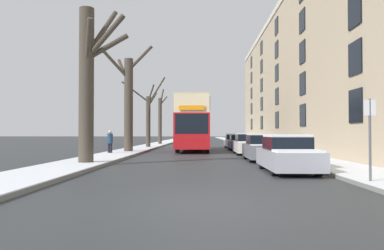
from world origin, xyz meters
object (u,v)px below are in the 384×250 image
object	(u,v)px
bare_tree_left_0	(89,80)
pedestrian_left_sidewalk	(110,142)
bare_tree_left_2	(148,116)
bare_tree_left_3	(160,119)
parked_car_3	(239,143)
parked_car_1	(263,148)
street_sign_post	(370,136)
parked_car_0	(287,155)
bare_tree_left_1	(128,101)
parked_car_2	(248,145)
parked_car_4	(234,141)
double_decker_bus	(193,121)

from	to	relation	value
bare_tree_left_0	pedestrian_left_sidewalk	bearing A→B (deg)	96.94
bare_tree_left_2	bare_tree_left_3	size ratio (longest dim) A/B	0.97
bare_tree_left_3	parked_car_3	size ratio (longest dim) A/B	1.64
pedestrian_left_sidewalk	parked_car_1	bearing A→B (deg)	179.24
bare_tree_left_0	parked_car_3	world-z (taller)	bare_tree_left_0
parked_car_1	street_sign_post	size ratio (longest dim) A/B	1.66
bare_tree_left_0	pedestrian_left_sidewalk	distance (m)	8.61
bare_tree_left_3	parked_car_0	bearing A→B (deg)	-75.36
parked_car_3	pedestrian_left_sidewalk	bearing A→B (deg)	-140.60
bare_tree_left_2	pedestrian_left_sidewalk	world-z (taller)	bare_tree_left_2
bare_tree_left_0	bare_tree_left_1	xyz separation A→B (m)	(-0.24, 10.43, -0.07)
bare_tree_left_0	parked_car_2	size ratio (longest dim) A/B	1.75
parked_car_4	pedestrian_left_sidewalk	world-z (taller)	pedestrian_left_sidewalk
parked_car_0	parked_car_1	xyz separation A→B (m)	(0.00, 5.83, 0.00)
pedestrian_left_sidewalk	parked_car_4	bearing A→B (deg)	-98.72
parked_car_3	parked_car_4	xyz separation A→B (m)	(0.00, 5.81, 0.01)
bare_tree_left_1	parked_car_0	distance (m)	15.96
bare_tree_left_0	parked_car_4	distance (m)	23.37
bare_tree_left_3	parked_car_4	xyz separation A→B (m)	(8.49, -8.35, -2.62)
bare_tree_left_0	parked_car_3	bearing A→B (deg)	61.80
double_decker_bus	parked_car_3	size ratio (longest dim) A/B	2.46
parked_car_0	pedestrian_left_sidewalk	distance (m)	14.17
parked_car_3	pedestrian_left_sidewalk	xyz separation A→B (m)	(-9.41, -7.73, 0.27)
pedestrian_left_sidewalk	street_sign_post	size ratio (longest dim) A/B	0.69
bare_tree_left_2	pedestrian_left_sidewalk	size ratio (longest dim) A/B	4.03
bare_tree_left_3	bare_tree_left_1	bearing A→B (deg)	-90.57
bare_tree_left_3	bare_tree_left_2	bearing A→B (deg)	-89.80
street_sign_post	parked_car_0	bearing A→B (deg)	109.78
bare_tree_left_0	parked_car_4	xyz separation A→B (m)	(8.44, 21.55, -3.28)
street_sign_post	pedestrian_left_sidewalk	bearing A→B (deg)	126.76
parked_car_3	parked_car_0	bearing A→B (deg)	-90.00
bare_tree_left_3	bare_tree_left_0	bearing A→B (deg)	-89.91
bare_tree_left_1	street_sign_post	distance (m)	19.81
bare_tree_left_2	parked_car_3	distance (m)	9.44
bare_tree_left_1	bare_tree_left_3	size ratio (longest dim) A/B	1.14
bare_tree_left_0	parked_car_2	bearing A→B (deg)	47.77
parked_car_2	parked_car_0	bearing A→B (deg)	-90.00
parked_car_0	parked_car_4	xyz separation A→B (m)	(-0.00, 24.13, -0.01)
parked_car_3	parked_car_2	bearing A→B (deg)	-90.00
parked_car_0	street_sign_post	size ratio (longest dim) A/B	1.78
pedestrian_left_sidewalk	bare_tree_left_3	bearing A→B (deg)	-66.33
parked_car_2	bare_tree_left_0	bearing A→B (deg)	-132.23
bare_tree_left_2	parked_car_2	world-z (taller)	bare_tree_left_2
bare_tree_left_0	bare_tree_left_3	size ratio (longest dim) A/B	1.09
bare_tree_left_2	parked_car_3	size ratio (longest dim) A/B	1.59
bare_tree_left_0	bare_tree_left_1	size ratio (longest dim) A/B	0.96
parked_car_0	parked_car_4	distance (m)	24.13
parked_car_0	parked_car_2	world-z (taller)	parked_car_2
bare_tree_left_1	parked_car_0	world-z (taller)	bare_tree_left_1
double_decker_bus	parked_car_4	distance (m)	8.51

